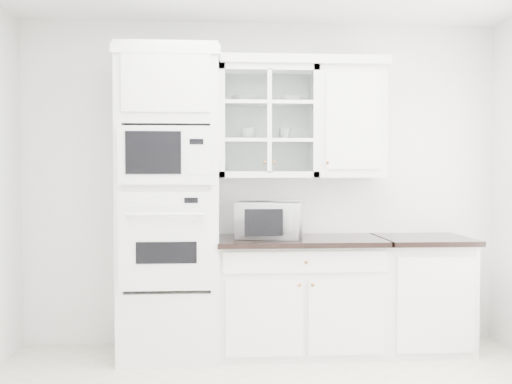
{
  "coord_description": "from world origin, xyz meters",
  "views": [
    {
      "loc": [
        -0.37,
        -3.07,
        1.44
      ],
      "look_at": [
        -0.1,
        1.05,
        1.3
      ],
      "focal_mm": 40.0,
      "sensor_mm": 36.0,
      "label": 1
    }
  ],
  "objects": [
    {
      "name": "crown_molding",
      "position": [
        -0.07,
        1.56,
        2.33
      ],
      "size": [
        2.14,
        0.38,
        0.07
      ],
      "primitive_type": "cube",
      "color": "white",
      "rests_on": "room_shell"
    },
    {
      "name": "room_shell",
      "position": [
        0.0,
        0.43,
        1.78
      ],
      "size": [
        4.0,
        3.5,
        2.7
      ],
      "color": "white",
      "rests_on": "ground"
    },
    {
      "name": "cup_b",
      "position": [
        0.18,
        1.6,
        1.76
      ],
      "size": [
        0.13,
        0.13,
        0.1
      ],
      "primitive_type": "imported",
      "rotation": [
        0.0,
        0.0,
        -0.33
      ],
      "color": "white",
      "rests_on": "upper_cabinet_glass"
    },
    {
      "name": "bowl_a",
      "position": [
        -0.16,
        1.58,
        2.04
      ],
      "size": [
        0.26,
        0.26,
        0.05
      ],
      "primitive_type": "imported",
      "rotation": [
        0.0,
        0.0,
        0.28
      ],
      "color": "white",
      "rests_on": "upper_cabinet_glass"
    },
    {
      "name": "oven_column",
      "position": [
        -0.75,
        1.42,
        1.2
      ],
      "size": [
        0.76,
        0.68,
        2.4
      ],
      "color": "white",
      "rests_on": "ground"
    },
    {
      "name": "extra_base_cabinet",
      "position": [
        1.28,
        1.45,
        0.46
      ],
      "size": [
        0.72,
        0.67,
        0.92
      ],
      "color": "white",
      "rests_on": "ground"
    },
    {
      "name": "bowl_b",
      "position": [
        0.23,
        1.58,
        2.04
      ],
      "size": [
        0.21,
        0.21,
        0.05
      ],
      "primitive_type": "imported",
      "rotation": [
        0.0,
        0.0,
        -0.32
      ],
      "color": "white",
      "rests_on": "upper_cabinet_glass"
    },
    {
      "name": "upper_cabinet_solid",
      "position": [
        0.71,
        1.58,
        1.85
      ],
      "size": [
        0.55,
        0.33,
        0.9
      ],
      "primitive_type": "cube",
      "color": "white",
      "rests_on": "room_shell"
    },
    {
      "name": "upper_cabinet_glass",
      "position": [
        0.03,
        1.58,
        1.85
      ],
      "size": [
        0.8,
        0.33,
        0.9
      ],
      "color": "white",
      "rests_on": "room_shell"
    },
    {
      "name": "cup_a",
      "position": [
        -0.13,
        1.6,
        1.76
      ],
      "size": [
        0.15,
        0.15,
        0.09
      ],
      "primitive_type": "imported",
      "rotation": [
        0.0,
        0.0,
        -0.29
      ],
      "color": "white",
      "rests_on": "upper_cabinet_glass"
    },
    {
      "name": "countertop_microwave",
      "position": [
        0.04,
        1.45,
        1.07
      ],
      "size": [
        0.58,
        0.52,
        0.29
      ],
      "primitive_type": "imported",
      "rotation": [
        0.0,
        0.0,
        2.91
      ],
      "color": "white",
      "rests_on": "base_cabinet_run"
    },
    {
      "name": "base_cabinet_run",
      "position": [
        0.28,
        1.45,
        0.46
      ],
      "size": [
        1.32,
        0.67,
        0.92
      ],
      "color": "white",
      "rests_on": "ground"
    }
  ]
}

